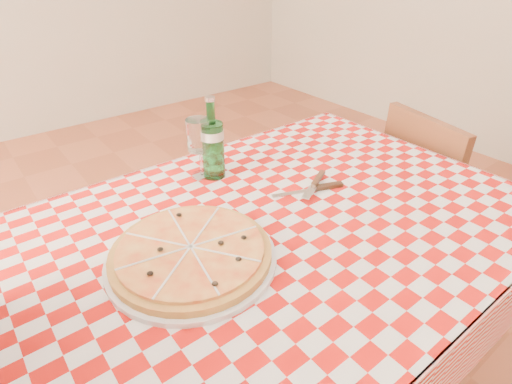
% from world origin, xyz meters
% --- Properties ---
extents(dining_table, '(1.20, 0.80, 0.75)m').
position_xyz_m(dining_table, '(0.00, 0.00, 0.66)').
color(dining_table, brown).
rests_on(dining_table, ground).
extents(tablecloth, '(1.30, 0.90, 0.01)m').
position_xyz_m(tablecloth, '(0.00, 0.00, 0.75)').
color(tablecloth, '#A70E0A').
rests_on(tablecloth, dining_table).
extents(chair_near, '(0.45, 0.45, 0.82)m').
position_xyz_m(chair_near, '(0.86, 0.06, 0.47)').
color(chair_near, brown).
rests_on(chair_near, ground).
extents(pizza_plate, '(0.42, 0.42, 0.05)m').
position_xyz_m(pizza_plate, '(-0.24, 0.00, 0.78)').
color(pizza_plate, '#BE7D3F').
rests_on(pizza_plate, tablecloth).
extents(water_bottle, '(0.07, 0.07, 0.23)m').
position_xyz_m(water_bottle, '(0.00, 0.28, 0.88)').
color(water_bottle, '#186125').
rests_on(water_bottle, tablecloth).
extents(wine_glass, '(0.07, 0.07, 0.17)m').
position_xyz_m(wine_glass, '(-0.03, 0.31, 0.84)').
color(wine_glass, white).
rests_on(wine_glass, tablecloth).
extents(cutlery, '(0.24, 0.21, 0.02)m').
position_xyz_m(cutlery, '(0.17, 0.05, 0.77)').
color(cutlery, silver).
rests_on(cutlery, tablecloth).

